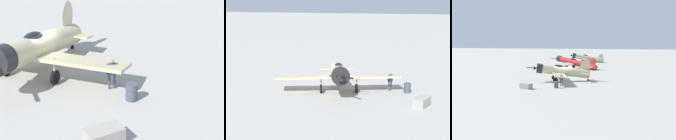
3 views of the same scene
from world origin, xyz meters
TOP-DOWN VIEW (x-y plane):
  - ground_plane at (0.00, 0.00)m, footprint 400.00×400.00m
  - airplane_foreground at (0.45, 0.18)m, footprint 9.38×11.16m
  - ground_crew_mechanic at (-0.94, 4.80)m, footprint 0.59×0.43m
  - equipment_crate at (3.09, 8.06)m, footprint 1.78×1.36m
  - fuel_drum at (-0.66, 6.42)m, footprint 0.66×0.66m

SIDE VIEW (x-z plane):
  - ground_plane at x=0.00m, z-range 0.00..0.00m
  - equipment_crate at x=3.09m, z-range 0.00..0.72m
  - fuel_drum at x=-0.66m, z-range 0.00..0.89m
  - ground_crew_mechanic at x=-0.94m, z-range 0.18..1.89m
  - airplane_foreground at x=0.45m, z-range -0.15..3.43m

